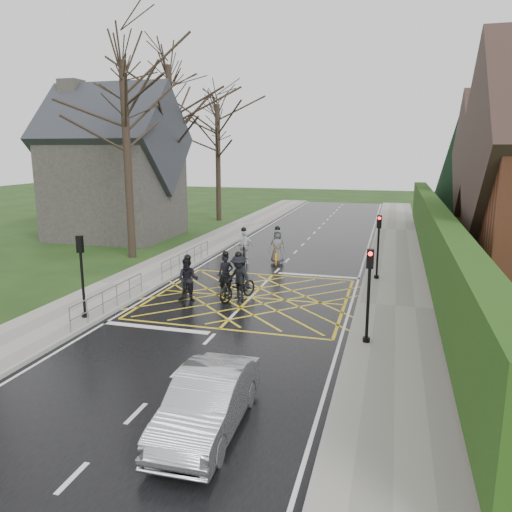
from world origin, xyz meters
The scene contains 22 objects.
ground centered at (0.00, 0.00, 0.00)m, with size 120.00×120.00×0.00m, color black.
road centered at (0.00, 0.00, 0.01)m, with size 9.00×80.00×0.01m, color black.
sidewalk_right centered at (6.00, 0.00, 0.07)m, with size 3.00×80.00×0.15m, color gray.
sidewalk_left centered at (-6.00, 0.00, 0.07)m, with size 3.00×80.00×0.15m, color gray.
stone_wall centered at (7.75, 6.00, 0.35)m, with size 0.50×38.00×0.70m, color slate.
hedge centered at (7.75, 6.00, 2.10)m, with size 0.90×38.00×2.80m, color #193C10.
conifer centered at (10.75, 26.00, 4.99)m, with size 4.60×4.60×10.00m.
church centered at (-13.54, 12.00, 4.93)m, with size 8.80×7.80×11.00m.
tree_near centered at (-9.00, 6.00, 7.91)m, with size 9.24×9.24×11.44m.
tree_mid centered at (-10.00, 14.00, 8.63)m, with size 10.08×10.08×12.48m.
tree_far centered at (-9.30, 22.00, 7.19)m, with size 8.40×8.40×10.40m.
railing_south centered at (-4.65, -3.50, 0.78)m, with size 0.05×5.04×1.03m.
railing_north centered at (-4.65, 4.00, 0.79)m, with size 0.05×6.04×1.03m.
traffic_light_ne centered at (5.10, 4.20, 1.66)m, with size 0.24×0.31×3.21m.
traffic_light_se centered at (5.10, -4.20, 1.66)m, with size 0.24×0.31×3.21m.
traffic_light_sw centered at (-5.10, -4.50, 1.66)m, with size 0.24×0.31×3.21m.
cyclist_rear centered at (-1.19, 0.13, 0.63)m, with size 1.33×2.11×1.94m.
cyclist_back centered at (-2.38, -1.23, 0.76)m, with size 1.00×2.07×2.00m.
cyclist_mid centered at (-0.42, -0.42, 0.76)m, with size 1.57×2.25×2.08m.
cyclist_front centered at (-2.19, 6.16, 0.75)m, with size 1.28×2.11×2.05m.
cyclist_lead centered at (-0.40, 6.67, 0.73)m, with size 1.16×2.27×2.10m.
car centered at (1.93, -10.20, 0.68)m, with size 1.45×4.16×1.37m, color #A5A7AC.
Camera 1 is at (5.72, -19.78, 6.25)m, focal length 35.00 mm.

